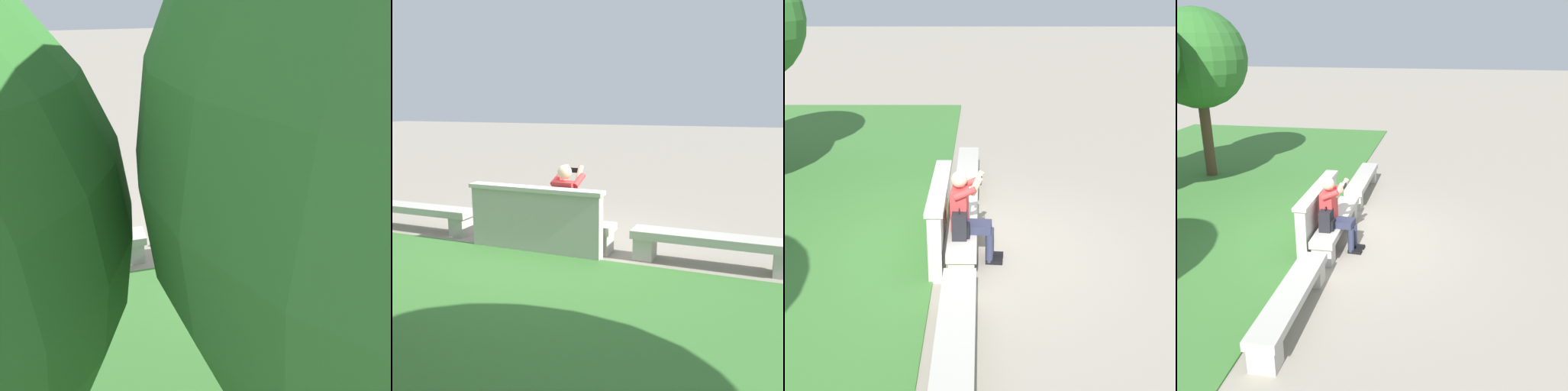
# 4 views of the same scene
# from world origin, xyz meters

# --- Properties ---
(ground_plane) EXTENTS (80.00, 80.00, 0.00)m
(ground_plane) POSITION_xyz_m (0.00, 0.00, 0.00)
(ground_plane) COLOR gray
(bench_main) EXTENTS (2.24, 0.40, 0.45)m
(bench_main) POSITION_xyz_m (-2.55, 0.00, 0.31)
(bench_main) COLOR #B7B2A8
(bench_main) RESTS_ON ground
(bench_near) EXTENTS (2.24, 0.40, 0.45)m
(bench_near) POSITION_xyz_m (0.00, 0.00, 0.31)
(bench_near) COLOR #B7B2A8
(bench_near) RESTS_ON ground
(bench_mid) EXTENTS (2.24, 0.40, 0.45)m
(bench_mid) POSITION_xyz_m (2.55, 0.00, 0.31)
(bench_mid) COLOR #B7B2A8
(bench_mid) RESTS_ON ground
(backrest_wall_with_plaque) EXTENTS (2.17, 0.24, 1.01)m
(backrest_wall_with_plaque) POSITION_xyz_m (0.00, 0.34, 0.52)
(backrest_wall_with_plaque) COLOR #B7B2A8
(backrest_wall_with_plaque) RESTS_ON ground
(person_photographer) EXTENTS (0.49, 0.74, 1.32)m
(person_photographer) POSITION_xyz_m (-0.37, -0.08, 0.74)
(person_photographer) COLOR black
(person_photographer) RESTS_ON ground
(backpack) EXTENTS (0.28, 0.24, 0.43)m
(backpack) POSITION_xyz_m (-0.58, 0.03, 0.63)
(backpack) COLOR black
(backpack) RESTS_ON bench_near
(tree_far_back) EXTENTS (2.42, 2.42, 4.23)m
(tree_far_back) POSITION_xyz_m (3.31, 4.25, 3.00)
(tree_far_back) COLOR #4C3826
(tree_far_back) RESTS_ON ground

